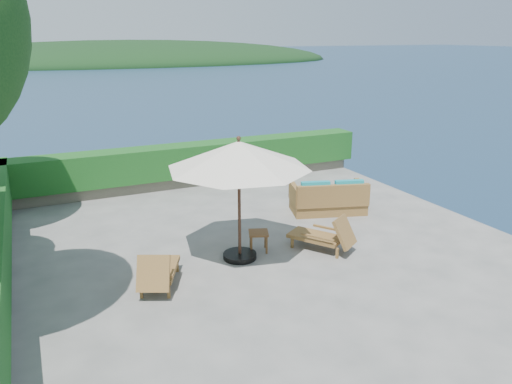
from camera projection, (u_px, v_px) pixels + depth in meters
name	position (u px, v px, depth m)	size (l,w,h in m)	color
ground	(259.00, 248.00, 11.56)	(12.00, 12.00, 0.00)	gray
foundation	(259.00, 307.00, 12.02)	(12.00, 12.00, 3.00)	#5C5249
ocean	(259.00, 358.00, 12.46)	(600.00, 600.00, 0.00)	#172D49
offshore_island	(130.00, 62.00, 143.52)	(126.00, 57.60, 12.60)	black
planter_wall_far	(186.00, 180.00, 16.34)	(12.00, 0.60, 0.36)	gray
hedge_far	(185.00, 160.00, 16.14)	(12.40, 0.90, 1.00)	#113E13
patio_umbrella	(239.00, 156.00, 10.35)	(3.60, 3.60, 2.75)	black
lounge_left	(158.00, 271.00, 9.66)	(1.17, 1.60, 0.85)	olive
lounge_right	(325.00, 235.00, 11.35)	(1.34, 1.59, 0.87)	olive
side_table	(259.00, 235.00, 11.31)	(0.56, 0.56, 0.47)	brown
wicker_loveseat	(329.00, 199.00, 13.77)	(2.24, 1.59, 1.00)	olive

